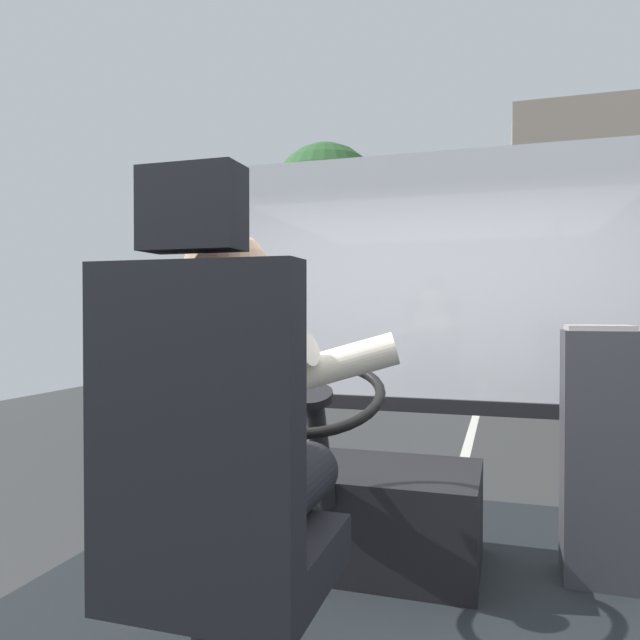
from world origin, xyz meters
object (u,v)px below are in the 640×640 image
(fare_box, at_px, (598,454))
(steering_console, at_px, (345,508))
(driver_seat, at_px, (216,510))
(bus_driver, at_px, (237,424))

(fare_box, bearing_deg, steering_console, -173.35)
(driver_seat, height_order, steering_console, driver_seat)
(driver_seat, distance_m, steering_console, 1.22)
(steering_console, bearing_deg, bus_driver, -90.00)
(bus_driver, height_order, fare_box, bus_driver)
(driver_seat, xyz_separation_m, fare_box, (0.98, 1.28, -0.09))
(bus_driver, bearing_deg, steering_console, 90.00)
(driver_seat, relative_size, bus_driver, 1.81)
(driver_seat, height_order, bus_driver, driver_seat)
(driver_seat, bearing_deg, bus_driver, 90.00)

